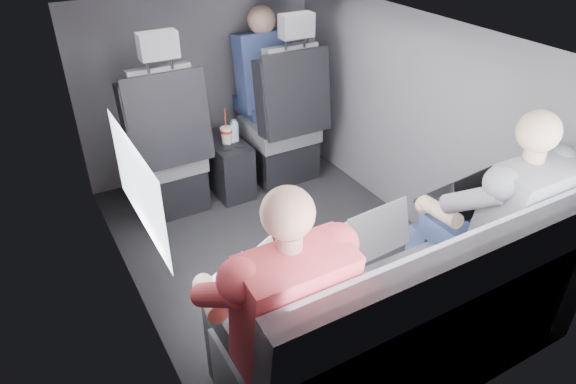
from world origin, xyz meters
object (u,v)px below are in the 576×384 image
rear_bench (406,328)px  passenger_front_right (263,74)px  center_console (227,165)px  soda_cup (226,135)px  water_bottle (235,132)px  laptop_silver (366,234)px  passenger_rear_right (492,222)px  front_seat_right (283,129)px  laptop_black (460,199)px  passenger_rear_left (274,311)px  laptop_white (245,280)px  front_seat_left (165,157)px

rear_bench → passenger_front_right: (0.43, 2.16, 0.44)m
center_console → soda_cup: (-0.01, -0.05, 0.26)m
water_bottle → laptop_silver: (-0.08, -1.59, 0.16)m
passenger_rear_right → passenger_front_right: size_ratio=1.50×
front_seat_right → laptop_black: front_seat_right is taller
center_console → laptop_black: 1.78m
laptop_black → passenger_rear_right: size_ratio=0.27×
soda_cup → water_bottle: (0.06, -0.00, 0.01)m
water_bottle → passenger_front_right: 0.53m
soda_cup → water_bottle: 0.06m
passenger_rear_right → laptop_silver: bearing=160.3°
front_seat_right → passenger_rear_left: size_ratio=1.05×
laptop_white → laptop_black: bearing=0.8°
passenger_rear_right → laptop_black: bearing=86.2°
rear_bench → laptop_silver: size_ratio=4.76×
center_console → passenger_front_right: (0.43, 0.22, 0.55)m
front_seat_right → soda_cup: bearing=-179.1°
rear_bench → water_bottle: (0.06, 1.89, 0.17)m
center_console → passenger_rear_left: size_ratio=0.40×
rear_bench → water_bottle: bearing=88.3°
passenger_rear_right → passenger_front_right: bearing=93.5°
center_console → front_seat_left: bearing=-174.9°
soda_cup → laptop_black: laptop_black is taller
front_seat_left → soda_cup: (0.44, -0.01, 0.07)m
water_bottle → passenger_rear_left: passenger_rear_left is taller
front_seat_right → soda_cup: size_ratio=4.89×
laptop_black → passenger_front_right: passenger_front_right is taller
laptop_white → water_bottle: bearing=67.0°
water_bottle → laptop_white: 1.74m
rear_bench → laptop_white: 0.76m
front_seat_right → rear_bench: 1.96m
laptop_silver → passenger_rear_right: bearing=-19.7°
center_console → laptop_silver: laptop_silver is taller
soda_cup → passenger_front_right: size_ratio=0.32×
front_seat_left → front_seat_right: bearing=0.0°
front_seat_left → front_seat_right: 0.90m
rear_bench → water_bottle: 1.90m
center_console → water_bottle: water_bottle is taller
passenger_rear_right → passenger_rear_left: bearing=180.0°
water_bottle → passenger_rear_left: 1.92m
front_seat_left → laptop_white: front_seat_left is taller
soda_cup → laptop_white: size_ratio=0.66×
water_bottle → laptop_white: (-0.68, -1.60, 0.15)m
passenger_rear_left → front_seat_right: bearing=59.8°
laptop_white → passenger_rear_left: (0.02, -0.20, -0.01)m
front_seat_left → laptop_white: size_ratio=3.22×
laptop_black → passenger_rear_left: bearing=-169.5°
rear_bench → passenger_rear_left: bearing=171.0°
front_seat_right → rear_bench: (-0.45, -1.90, -0.09)m
front_seat_left → laptop_silver: size_ratio=3.76×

